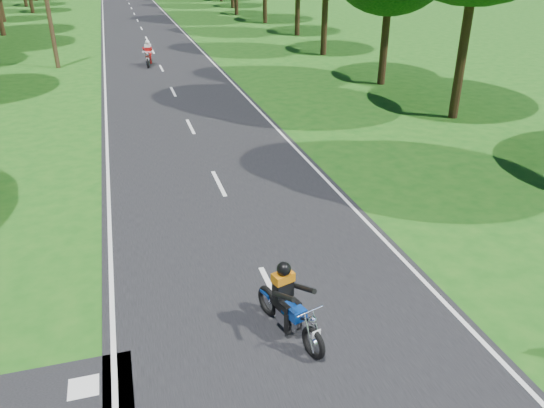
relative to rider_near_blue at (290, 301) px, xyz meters
name	(u,v)px	position (x,y,z in m)	size (l,w,h in m)	color
ground	(304,356)	(0.08, -0.64, -0.76)	(160.00, 160.00, 0.00)	#164F12
main_road	(138,20)	(0.08, 49.36, -0.75)	(7.00, 140.00, 0.02)	black
road_markings	(137,23)	(-0.05, 47.49, -0.74)	(7.40, 140.00, 0.01)	silver
rider_near_blue	(290,301)	(0.00, 0.00, 0.00)	(0.59, 1.78, 1.48)	#0E3A9B
rider_far_red	(148,53)	(-0.56, 26.29, 0.01)	(0.61, 1.82, 1.51)	#9B150B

